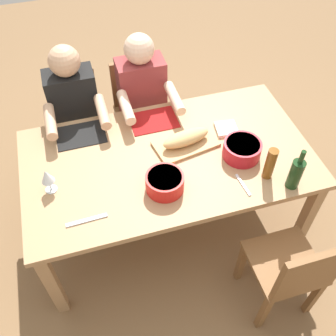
# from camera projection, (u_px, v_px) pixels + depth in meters

# --- Properties ---
(ground_plane) EXTENTS (8.00, 8.00, 0.00)m
(ground_plane) POSITION_uv_depth(u_px,v_px,m) (168.00, 221.00, 2.99)
(ground_plane) COLOR brown
(dining_table) EXTENTS (1.82, 1.01, 0.74)m
(dining_table) POSITION_uv_depth(u_px,v_px,m) (168.00, 165.00, 2.49)
(dining_table) COLOR #A87F56
(dining_table) RESTS_ON ground_plane
(chair_far_left) EXTENTS (0.40, 0.40, 0.85)m
(chair_far_left) POSITION_uv_depth(u_px,v_px,m) (78.00, 118.00, 3.05)
(chair_far_left) COLOR brown
(chair_far_left) RESTS_ON ground_plane
(diner_far_left) EXTENTS (0.41, 0.53, 1.20)m
(diner_far_left) POSITION_uv_depth(u_px,v_px,m) (76.00, 112.00, 2.77)
(diner_far_left) COLOR #2D2D38
(diner_far_left) RESTS_ON ground_plane
(chair_near_right) EXTENTS (0.40, 0.40, 0.85)m
(chair_near_right) POSITION_uv_depth(u_px,v_px,m) (293.00, 271.00, 2.20)
(chair_near_right) COLOR brown
(chair_near_right) RESTS_ON ground_plane
(chair_far_center) EXTENTS (0.40, 0.40, 0.85)m
(chair_far_center) POSITION_uv_depth(u_px,v_px,m) (139.00, 106.00, 3.15)
(chair_far_center) COLOR brown
(chair_far_center) RESTS_ON ground_plane
(diner_far_center) EXTENTS (0.41, 0.53, 1.20)m
(diner_far_center) POSITION_uv_depth(u_px,v_px,m) (143.00, 99.00, 2.87)
(diner_far_center) COLOR #2D2D38
(diner_far_center) RESTS_ON ground_plane
(serving_bowl_salad) EXTENTS (0.22, 0.22, 0.11)m
(serving_bowl_salad) POSITION_uv_depth(u_px,v_px,m) (165.00, 182.00, 2.22)
(serving_bowl_salad) COLOR red
(serving_bowl_salad) RESTS_ON dining_table
(serving_bowl_fruit) EXTENTS (0.24, 0.24, 0.11)m
(serving_bowl_fruit) POSITION_uv_depth(u_px,v_px,m) (242.00, 149.00, 2.39)
(serving_bowl_fruit) COLOR #B21923
(serving_bowl_fruit) RESTS_ON dining_table
(cutting_board) EXTENTS (0.43, 0.29, 0.02)m
(cutting_board) POSITION_uv_depth(u_px,v_px,m) (186.00, 144.00, 2.49)
(cutting_board) COLOR tan
(cutting_board) RESTS_ON dining_table
(bread_loaf) EXTENTS (0.33, 0.17, 0.09)m
(bread_loaf) POSITION_uv_depth(u_px,v_px,m) (186.00, 138.00, 2.45)
(bread_loaf) COLOR tan
(bread_loaf) RESTS_ON cutting_board
(wine_bottle) EXTENTS (0.08, 0.08, 0.29)m
(wine_bottle) POSITION_uv_depth(u_px,v_px,m) (296.00, 173.00, 2.20)
(wine_bottle) COLOR #193819
(wine_bottle) RESTS_ON dining_table
(beer_bottle) EXTENTS (0.06, 0.06, 0.22)m
(beer_bottle) POSITION_uv_depth(u_px,v_px,m) (270.00, 164.00, 2.24)
(beer_bottle) COLOR brown
(beer_bottle) RESTS_ON dining_table
(wine_glass) EXTENTS (0.08, 0.08, 0.17)m
(wine_glass) POSITION_uv_depth(u_px,v_px,m) (47.00, 177.00, 2.17)
(wine_glass) COLOR silver
(wine_glass) RESTS_ON dining_table
(placemat_far_left) EXTENTS (0.32, 0.23, 0.01)m
(placemat_far_left) POSITION_uv_depth(u_px,v_px,m) (81.00, 135.00, 2.55)
(placemat_far_left) COLOR black
(placemat_far_left) RESTS_ON dining_table
(fork_near_right) EXTENTS (0.03, 0.17, 0.01)m
(fork_near_right) POSITION_uv_depth(u_px,v_px,m) (243.00, 185.00, 2.28)
(fork_near_right) COLOR silver
(fork_near_right) RESTS_ON dining_table
(placemat_far_center) EXTENTS (0.32, 0.23, 0.01)m
(placemat_far_center) POSITION_uv_depth(u_px,v_px,m) (154.00, 121.00, 2.65)
(placemat_far_center) COLOR maroon
(placemat_far_center) RESTS_ON dining_table
(carving_knife) EXTENTS (0.23, 0.03, 0.01)m
(carving_knife) POSITION_uv_depth(u_px,v_px,m) (87.00, 220.00, 2.12)
(carving_knife) COLOR silver
(carving_knife) RESTS_ON dining_table
(napkin_stack) EXTENTS (0.16, 0.16, 0.02)m
(napkin_stack) POSITION_uv_depth(u_px,v_px,m) (226.00, 129.00, 2.58)
(napkin_stack) COLOR white
(napkin_stack) RESTS_ON dining_table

